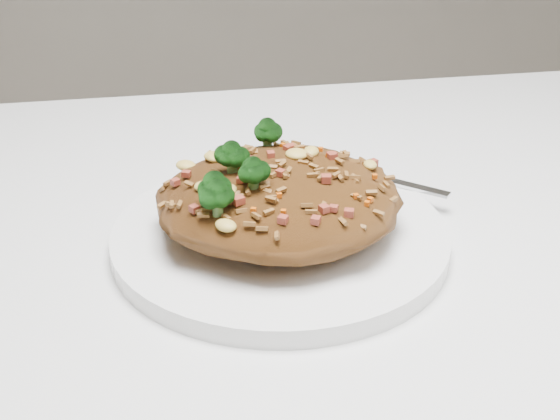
% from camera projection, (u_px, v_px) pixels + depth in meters
% --- Properties ---
extents(plate, '(0.24, 0.24, 0.01)m').
position_uv_depth(plate, '(280.00, 237.00, 0.55)').
color(plate, white).
rests_on(plate, dining_table).
extents(fried_rice, '(0.17, 0.15, 0.07)m').
position_uv_depth(fried_rice, '(279.00, 190.00, 0.54)').
color(fried_rice, brown).
rests_on(fried_rice, plate).
extents(fork, '(0.13, 0.12, 0.00)m').
position_uv_depth(fork, '(362.00, 174.00, 0.63)').
color(fork, silver).
rests_on(fork, plate).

